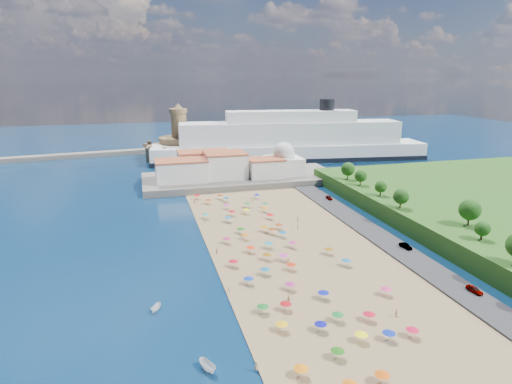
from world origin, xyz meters
name	(u,v)px	position (x,y,z in m)	size (l,w,h in m)	color
ground	(265,239)	(0.00, 0.00, 0.00)	(700.00, 700.00, 0.00)	#071938
terrace	(241,178)	(10.00, 73.00, 1.50)	(90.00, 36.00, 3.00)	#59544C
jetty	(186,167)	(-12.00, 108.00, 1.20)	(18.00, 70.00, 2.40)	#59544C
breakwater	(5,160)	(-110.00, 153.00, 1.30)	(200.00, 7.00, 2.60)	#59544C
waterfront_buildings	(213,166)	(-3.05, 73.64, 7.88)	(57.00, 29.00, 11.00)	silver
domed_building	(284,161)	(30.00, 71.00, 8.97)	(16.00, 16.00, 15.00)	silver
fortress	(180,148)	(-12.00, 138.00, 6.68)	(40.00, 40.00, 32.40)	#94744A
cruise_ship	(291,142)	(49.96, 117.14, 10.35)	(161.53, 42.30, 34.95)	black
beach_parasols	(272,247)	(-1.26, -11.10, 2.15)	(33.38, 116.51, 2.20)	gray
beachgoers	(259,239)	(-2.50, -2.20, 1.12)	(34.51, 100.29, 1.82)	tan
moored_boats	(187,344)	(-28.75, -47.55, 0.79)	(10.65, 25.90, 1.70)	white
parked_cars	(386,234)	(36.00, -8.63, 1.40)	(1.97, 82.02, 1.42)	gray
hillside_trees	(429,204)	(49.18, -10.15, 10.21)	(15.20, 104.43, 7.84)	#382314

